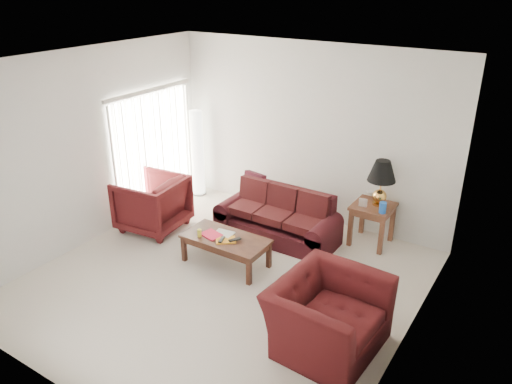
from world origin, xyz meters
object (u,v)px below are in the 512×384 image
at_px(end_table, 372,224).
at_px(armchair_left, 152,203).
at_px(sofa, 277,216).
at_px(coffee_table, 226,251).
at_px(armchair_right, 328,315).
at_px(floor_lamp, 197,153).

height_order(end_table, armchair_left, armchair_left).
xyz_separation_m(sofa, coffee_table, (-0.23, -1.07, -0.18)).
bearing_deg(armchair_right, armchair_left, 77.60).
height_order(end_table, armchair_right, armchair_right).
bearing_deg(end_table, coffee_table, -131.81).
bearing_deg(sofa, end_table, 32.42).
bearing_deg(armchair_right, sofa, 47.06).
relative_size(sofa, armchair_left, 1.96).
bearing_deg(armchair_left, coffee_table, 75.25).
relative_size(armchair_right, coffee_table, 1.00).
height_order(armchair_left, armchair_right, armchair_left).
relative_size(end_table, armchair_left, 0.66).
distance_m(sofa, coffee_table, 1.11).
distance_m(armchair_left, coffee_table, 1.73).
relative_size(sofa, end_table, 2.95).
bearing_deg(armchair_left, end_table, 108.61).
xyz_separation_m(end_table, armchair_left, (-3.26, -1.49, 0.12)).
xyz_separation_m(sofa, floor_lamp, (-2.18, 0.71, 0.44)).
height_order(sofa, armchair_left, armchair_left).
xyz_separation_m(armchair_right, coffee_table, (-2.01, 0.80, -0.19)).
bearing_deg(armchair_left, sofa, 106.90).
bearing_deg(armchair_left, floor_lamp, -176.62).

